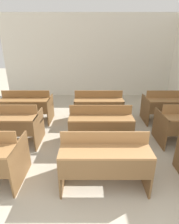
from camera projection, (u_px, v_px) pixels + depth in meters
The scene contains 7 objects.
wall_back at pixel (89, 57), 6.91m from camera, with size 6.74×0.06×3.12m.
bench_front_center at pixel (104, 157), 2.62m from camera, with size 1.29×0.76×0.89m.
bench_second_left at pixel (9, 124), 3.70m from camera, with size 1.29×0.76×0.89m.
bench_second_center at pixel (101, 124), 3.68m from camera, with size 1.29×0.76×0.89m.
bench_third_left at pixel (27, 105), 4.79m from camera, with size 1.29×0.76×0.89m.
bench_third_center at pixel (99, 106), 4.77m from camera, with size 1.29×0.76×0.89m.
bench_third_right at pixel (169, 106), 4.77m from camera, with size 1.29×0.76×0.89m.
Camera 1 is at (0.02, -0.66, 2.07)m, focal length 28.00 mm.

